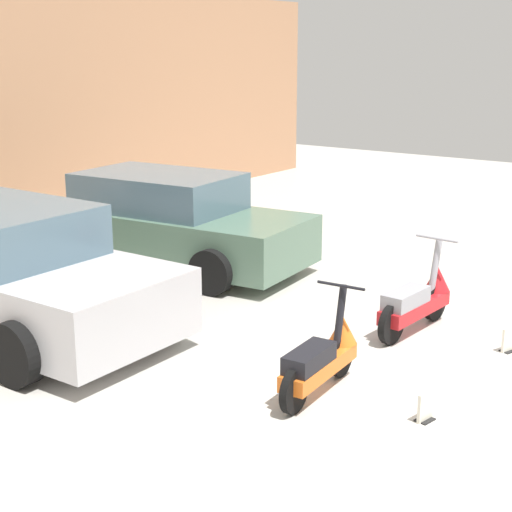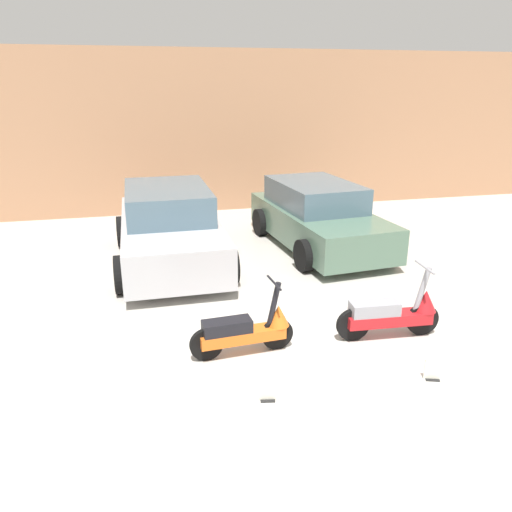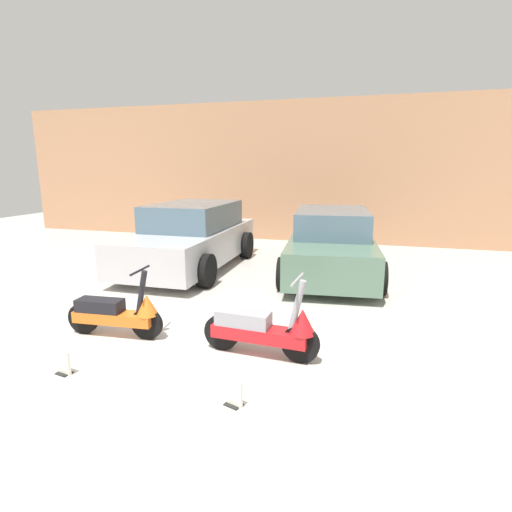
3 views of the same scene
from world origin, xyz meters
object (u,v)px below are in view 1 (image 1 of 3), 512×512
Objects in this scene: car_rear_left at (1,271)px; scooter_front_left at (322,357)px; scooter_front_right at (418,300)px; placard_near_left_scooter at (425,408)px; car_rear_center at (170,222)px; placard_near_right_scooter at (509,341)px.

scooter_front_left is at bearing 9.82° from car_rear_left.
placard_near_left_scooter is (-2.00, -1.00, -0.24)m from scooter_front_right.
car_rear_left is (-2.68, 3.76, 0.32)m from scooter_front_right.
placard_near_left_scooter is (-2.37, -5.02, -0.52)m from car_rear_center.
scooter_front_left is 4.66m from car_rear_center.
scooter_front_right is at bearing 34.96° from car_rear_left.
car_rear_left is at bearing 118.86° from placard_near_right_scooter.
car_rear_left is (-0.68, 3.74, 0.34)m from scooter_front_left.
placard_near_right_scooter is at bearing -10.01° from car_rear_center.
scooter_front_right is at bearing 26.62° from placard_near_left_scooter.
car_rear_left reaches higher than car_rear_center.
car_rear_left reaches higher than placard_near_right_scooter.
car_rear_center reaches higher than placard_near_left_scooter.
placard_near_right_scooter is (1.97, -0.05, 0.00)m from placard_near_left_scooter.
car_rear_left reaches higher than placard_near_left_scooter.
scooter_front_right is 1.08m from placard_near_right_scooter.
car_rear_center reaches higher than placard_near_right_scooter.
car_rear_center is at bearing 85.44° from placard_near_right_scooter.
scooter_front_left is 0.94× the size of scooter_front_right.
placard_near_right_scooter is at bearing 28.33° from car_rear_left.
car_rear_center is 5.12m from placard_near_right_scooter.
scooter_front_right is at bearing 88.39° from placard_near_right_scooter.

